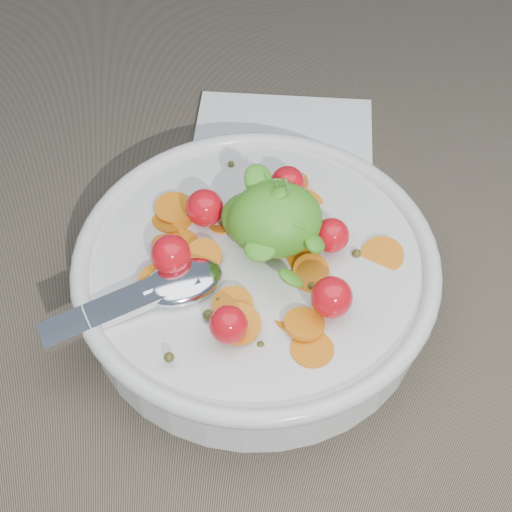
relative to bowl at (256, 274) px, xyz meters
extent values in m
plane|color=#6F644F|center=(0.01, 0.01, -0.03)|extent=(6.00, 6.00, 0.00)
cylinder|color=silver|center=(0.00, 0.00, -0.01)|extent=(0.26, 0.26, 0.05)
torus|color=silver|center=(0.00, 0.00, 0.02)|extent=(0.28, 0.28, 0.01)
cylinder|color=silver|center=(0.00, 0.00, -0.03)|extent=(0.13, 0.13, 0.01)
cylinder|color=brown|center=(0.00, 0.00, -0.01)|extent=(0.24, 0.24, 0.04)
cylinder|color=orange|center=(-0.09, 0.01, 0.01)|extent=(0.04, 0.04, 0.01)
cylinder|color=orange|center=(0.03, 0.07, 0.03)|extent=(0.05, 0.05, 0.01)
cylinder|color=orange|center=(-0.06, -0.01, 0.02)|extent=(0.05, 0.05, 0.02)
cylinder|color=orange|center=(0.10, -0.01, 0.02)|extent=(0.04, 0.04, 0.01)
cylinder|color=orange|center=(-0.02, -0.04, 0.02)|extent=(0.04, 0.04, 0.01)
cylinder|color=orange|center=(-0.06, 0.02, 0.02)|extent=(0.03, 0.03, 0.02)
cylinder|color=orange|center=(-0.07, -0.02, 0.02)|extent=(0.05, 0.05, 0.01)
cylinder|color=orange|center=(-0.02, 0.04, 0.02)|extent=(0.03, 0.03, 0.01)
cylinder|color=orange|center=(-0.02, -0.05, 0.01)|extent=(0.03, 0.03, 0.01)
cylinder|color=orange|center=(-0.06, 0.05, 0.02)|extent=(0.04, 0.04, 0.01)
cylinder|color=orange|center=(0.02, -0.05, 0.01)|extent=(0.05, 0.05, 0.01)
cylinder|color=orange|center=(0.04, -0.02, 0.02)|extent=(0.04, 0.04, 0.01)
cylinder|color=orange|center=(-0.02, -0.06, 0.03)|extent=(0.03, 0.03, 0.01)
cylinder|color=orange|center=(-0.04, 0.00, 0.02)|extent=(0.04, 0.04, 0.01)
cylinder|color=orange|center=(0.03, -0.08, 0.02)|extent=(0.04, 0.04, 0.01)
cylinder|color=orange|center=(0.03, -0.06, 0.02)|extent=(0.04, 0.04, 0.01)
cylinder|color=orange|center=(-0.06, 0.02, 0.02)|extent=(0.04, 0.04, 0.01)
cylinder|color=orange|center=(0.03, -0.03, 0.02)|extent=(0.03, 0.03, 0.02)
cylinder|color=orange|center=(0.05, 0.05, 0.02)|extent=(0.04, 0.04, 0.01)
cylinder|color=orange|center=(0.03, 0.00, 0.02)|extent=(0.04, 0.04, 0.01)
cylinder|color=orange|center=(-0.06, 0.06, 0.02)|extent=(0.04, 0.04, 0.01)
cylinder|color=orange|center=(0.02, 0.01, 0.02)|extent=(0.03, 0.03, 0.01)
sphere|color=#424316|center=(-0.02, 0.04, 0.02)|extent=(0.01, 0.01, 0.01)
sphere|color=#424316|center=(-0.03, 0.06, 0.03)|extent=(0.01, 0.01, 0.01)
sphere|color=#424316|center=(0.03, 0.08, 0.02)|extent=(0.01, 0.01, 0.01)
sphere|color=#424316|center=(-0.05, 0.01, 0.02)|extent=(0.01, 0.01, 0.01)
sphere|color=#424316|center=(0.04, 0.04, 0.02)|extent=(0.01, 0.01, 0.01)
sphere|color=#424316|center=(0.08, 0.00, 0.02)|extent=(0.01, 0.01, 0.01)
sphere|color=#424316|center=(-0.09, -0.02, 0.02)|extent=(0.01, 0.01, 0.01)
sphere|color=#424316|center=(-0.01, -0.07, 0.02)|extent=(0.01, 0.01, 0.01)
sphere|color=#424316|center=(0.04, -0.03, 0.02)|extent=(0.01, 0.01, 0.01)
sphere|color=#424316|center=(-0.03, -0.04, 0.02)|extent=(0.01, 0.01, 0.01)
sphere|color=#424316|center=(-0.07, -0.08, 0.03)|extent=(0.01, 0.01, 0.01)
sphere|color=#424316|center=(-0.01, 0.10, 0.02)|extent=(0.01, 0.01, 0.01)
sphere|color=#424316|center=(-0.02, 0.04, 0.03)|extent=(0.01, 0.01, 0.01)
sphere|color=#424316|center=(0.04, -0.03, 0.02)|extent=(0.01, 0.01, 0.01)
sphere|color=#424316|center=(0.04, -0.09, 0.02)|extent=(0.01, 0.01, 0.01)
sphere|color=#424316|center=(-0.04, -0.05, 0.02)|extent=(0.01, 0.01, 0.01)
sphere|color=#424316|center=(0.00, 0.03, 0.02)|extent=(0.01, 0.01, 0.01)
sphere|color=#424316|center=(0.05, 0.01, 0.02)|extent=(0.01, 0.01, 0.01)
sphere|color=#424316|center=(-0.01, 0.03, 0.03)|extent=(0.01, 0.01, 0.01)
sphere|color=red|center=(0.06, 0.00, 0.04)|extent=(0.03, 0.03, 0.03)
sphere|color=red|center=(0.03, 0.06, 0.04)|extent=(0.03, 0.03, 0.03)
sphere|color=red|center=(-0.03, 0.04, 0.04)|extent=(0.03, 0.03, 0.03)
sphere|color=red|center=(-0.06, 0.00, 0.04)|extent=(0.03, 0.03, 0.03)
sphere|color=red|center=(-0.03, -0.07, 0.04)|extent=(0.03, 0.03, 0.03)
sphere|color=red|center=(0.05, -0.05, 0.04)|extent=(0.03, 0.03, 0.03)
ellipsoid|color=#4EA926|center=(0.02, 0.01, 0.05)|extent=(0.07, 0.06, 0.05)
ellipsoid|color=#4EA926|center=(0.00, 0.02, 0.04)|extent=(0.04, 0.04, 0.03)
ellipsoid|color=#4EA926|center=(0.02, 0.00, 0.05)|extent=(0.03, 0.03, 0.02)
ellipsoid|color=#4EA926|center=(0.01, 0.01, 0.06)|extent=(0.02, 0.02, 0.01)
ellipsoid|color=#4EA926|center=(0.01, 0.02, 0.06)|extent=(0.03, 0.03, 0.03)
ellipsoid|color=#4EA926|center=(0.00, 0.01, 0.06)|extent=(0.03, 0.04, 0.03)
ellipsoid|color=#4EA926|center=(0.01, 0.03, 0.06)|extent=(0.03, 0.03, 0.02)
ellipsoid|color=#4EA926|center=(0.02, 0.01, 0.07)|extent=(0.03, 0.03, 0.02)
ellipsoid|color=#4EA926|center=(0.02, 0.03, 0.06)|extent=(0.04, 0.03, 0.03)
ellipsoid|color=#4EA926|center=(0.03, 0.01, 0.06)|extent=(0.03, 0.03, 0.02)
ellipsoid|color=#4EA926|center=(0.01, 0.03, 0.06)|extent=(0.02, 0.02, 0.01)
ellipsoid|color=#4EA926|center=(0.01, 0.04, 0.06)|extent=(0.03, 0.03, 0.02)
ellipsoid|color=#4EA926|center=(0.01, 0.01, 0.06)|extent=(0.02, 0.02, 0.02)
ellipsoid|color=#4EA926|center=(-0.01, 0.02, 0.05)|extent=(0.02, 0.02, 0.02)
ellipsoid|color=#4EA926|center=(0.01, 0.02, 0.07)|extent=(0.02, 0.02, 0.02)
ellipsoid|color=#4EA926|center=(0.00, -0.02, 0.05)|extent=(0.02, 0.02, 0.01)
ellipsoid|color=#4EA926|center=(0.00, 0.02, 0.05)|extent=(0.02, 0.02, 0.02)
ellipsoid|color=#4EA926|center=(0.02, 0.01, 0.06)|extent=(0.03, 0.03, 0.02)
ellipsoid|color=#4EA926|center=(0.04, -0.02, 0.05)|extent=(0.03, 0.03, 0.02)
ellipsoid|color=#4EA926|center=(0.02, 0.02, 0.06)|extent=(0.02, 0.02, 0.01)
ellipsoid|color=#4EA926|center=(0.03, 0.00, 0.06)|extent=(0.03, 0.04, 0.03)
ellipsoid|color=#4EA926|center=(0.02, -0.04, 0.04)|extent=(0.02, 0.03, 0.02)
ellipsoid|color=#4EA926|center=(0.01, 0.02, 0.05)|extent=(0.03, 0.03, 0.01)
ellipsoid|color=#4EA926|center=(0.01, 0.01, 0.06)|extent=(0.03, 0.03, 0.03)
cylinder|color=#4C8C33|center=(0.02, 0.01, 0.06)|extent=(0.00, 0.02, 0.04)
cylinder|color=#4C8C33|center=(0.02, 0.01, 0.06)|extent=(0.01, 0.01, 0.05)
cylinder|color=#4C8C33|center=(0.02, 0.02, 0.06)|extent=(0.01, 0.01, 0.04)
ellipsoid|color=silver|center=(-0.06, -0.02, 0.02)|extent=(0.07, 0.06, 0.02)
cube|color=silver|center=(-0.10, -0.03, 0.02)|extent=(0.12, 0.06, 0.02)
cylinder|color=silver|center=(-0.07, -0.02, 0.02)|extent=(0.02, 0.02, 0.01)
cube|color=white|center=(0.05, 0.17, -0.03)|extent=(0.19, 0.18, 0.01)
camera|label=1|loc=(-0.05, -0.37, 0.48)|focal=55.00mm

